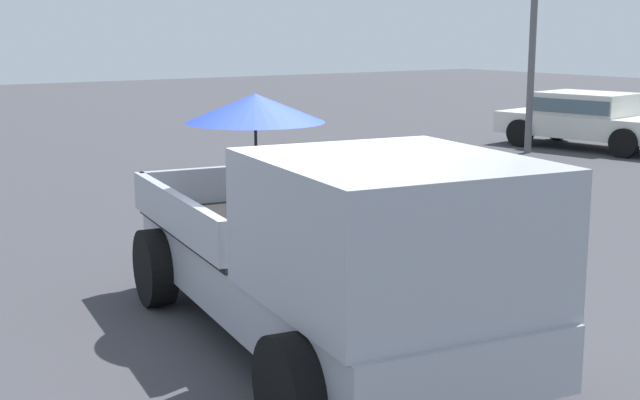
% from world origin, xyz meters
% --- Properties ---
extents(ground_plane, '(80.00, 80.00, 0.00)m').
position_xyz_m(ground_plane, '(0.00, 0.00, 0.00)').
color(ground_plane, '#38383D').
extents(pickup_truck_main, '(5.27, 2.86, 2.21)m').
position_xyz_m(pickup_truck_main, '(0.42, -0.07, 0.98)').
color(pickup_truck_main, black).
rests_on(pickup_truck_main, ground).
extents(parked_sedan_far, '(4.54, 2.52, 1.33)m').
position_xyz_m(parked_sedan_far, '(-7.34, 12.87, 0.74)').
color(parked_sedan_far, black).
rests_on(parked_sedan_far, ground).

